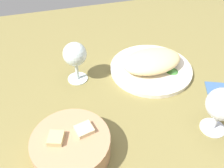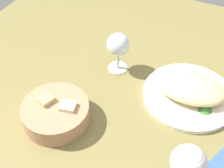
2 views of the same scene
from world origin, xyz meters
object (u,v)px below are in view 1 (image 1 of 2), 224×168
plate (151,69)px  bread_basket (71,145)px  folded_napkin (220,94)px  wine_glass_far (222,106)px  wine_glass_near (75,56)px

plate → bread_basket: size_ratio=1.49×
bread_basket → folded_napkin: 45.61cm
bread_basket → wine_glass_far: size_ratio=1.39×
plate → wine_glass_near: bearing=-6.0°
bread_basket → wine_glass_near: bearing=-103.0°
folded_napkin → plate: bearing=-115.0°
plate → bread_basket: bearing=38.3°
wine_glass_near → wine_glass_far: wine_glass_near is taller
bread_basket → wine_glass_far: (-35.89, 3.07, 5.64)cm
wine_glass_far → bread_basket: bearing=-4.9°
plate → bread_basket: 38.39cm
folded_napkin → bread_basket: bearing=-57.9°
bread_basket → folded_napkin: size_ratio=1.64×
wine_glass_near → wine_glass_far: size_ratio=1.01×
wine_glass_near → bread_basket: bearing=77.0°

